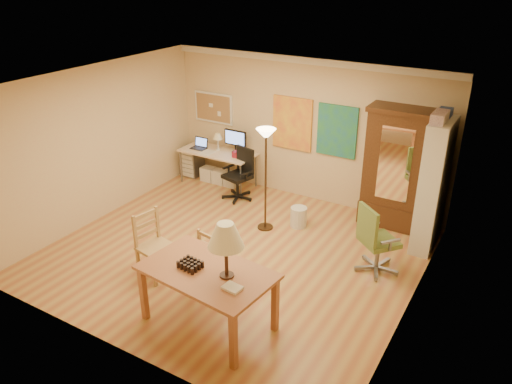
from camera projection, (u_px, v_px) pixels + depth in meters
The scene contains 16 objects.
floor at pixel (234, 253), 7.95m from camera, with size 5.50×5.50×0.00m, color #AF673E.
crown_molding at pixel (307, 60), 8.75m from camera, with size 5.50×0.08×0.12m, color white.
corkboard at pixel (214, 108), 10.18m from camera, with size 0.90×0.04×0.62m, color #9C8049.
art_panel_left at pixel (292, 123), 9.37m from camera, with size 0.80×0.04×1.00m, color yellow.
art_panel_right at pixel (337, 131), 8.96m from camera, with size 0.75×0.04×0.95m, color teal.
dining_table at pixel (213, 262), 5.97m from camera, with size 1.72×1.14×1.53m.
ladder_chair_back at pixel (216, 258), 7.06m from camera, with size 0.47×0.45×0.88m.
ladder_chair_left at pixel (155, 247), 7.22m from camera, with size 0.52×0.54×1.00m.
torchiere_lamp at pixel (266, 150), 8.09m from camera, with size 0.33×0.33×1.80m.
computer_desk at pixel (220, 164), 10.23m from camera, with size 1.56×0.68×1.18m.
office_chair_black at pixel (239, 185), 9.68m from camera, with size 0.62×0.62×1.01m.
office_chair_green at pixel (375, 254), 7.39m from camera, with size 0.69×0.69×1.08m.
drawer_cart at pixel (193, 161), 10.69m from camera, with size 0.33×0.40×0.66m.
armoire at pixel (397, 176), 8.45m from camera, with size 1.14×0.54×2.10m.
bookshelf at pixel (433, 187), 7.73m from camera, with size 0.32×0.85×2.12m.
wastebin at pixel (299, 217), 8.68m from camera, with size 0.29×0.29×0.36m, color silver.
Camera 1 is at (3.76, -5.66, 4.25)m, focal length 35.00 mm.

